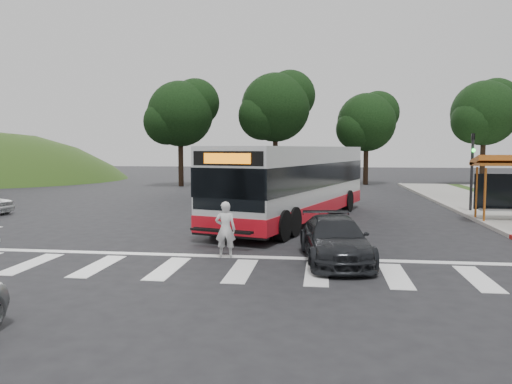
# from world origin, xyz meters

# --- Properties ---
(ground) EXTENTS (140.00, 140.00, 0.00)m
(ground) POSITION_xyz_m (0.00, 0.00, 0.00)
(ground) COLOR black
(ground) RESTS_ON ground
(sidewalk_east) EXTENTS (4.00, 40.00, 0.12)m
(sidewalk_east) POSITION_xyz_m (11.00, 8.00, 0.06)
(sidewalk_east) COLOR gray
(sidewalk_east) RESTS_ON ground
(curb_east) EXTENTS (0.30, 40.00, 0.15)m
(curb_east) POSITION_xyz_m (9.00, 8.00, 0.07)
(curb_east) COLOR #9E9991
(curb_east) RESTS_ON ground
(crosswalk_ladder) EXTENTS (18.00, 2.60, 0.01)m
(crosswalk_ladder) POSITION_xyz_m (0.00, -5.00, 0.01)
(crosswalk_ladder) COLOR silver
(crosswalk_ladder) RESTS_ON ground
(traffic_signal_ne_short) EXTENTS (0.18, 0.37, 4.00)m
(traffic_signal_ne_short) POSITION_xyz_m (9.60, 8.49, 2.48)
(traffic_signal_ne_short) COLOR black
(traffic_signal_ne_short) RESTS_ON ground
(tree_ne_a) EXTENTS (6.16, 5.74, 9.30)m
(tree_ne_a) POSITION_xyz_m (16.08, 28.06, 6.39)
(tree_ne_a) COLOR black
(tree_ne_a) RESTS_ON parking_lot
(tree_north_a) EXTENTS (6.60, 6.15, 10.17)m
(tree_north_a) POSITION_xyz_m (-1.92, 26.07, 6.92)
(tree_north_a) COLOR black
(tree_north_a) RESTS_ON ground
(tree_north_b) EXTENTS (5.72, 5.33, 8.43)m
(tree_north_b) POSITION_xyz_m (6.07, 28.06, 5.66)
(tree_north_b) COLOR black
(tree_north_b) RESTS_ON ground
(tree_north_c) EXTENTS (6.16, 5.74, 9.30)m
(tree_north_c) POSITION_xyz_m (-9.92, 24.06, 6.29)
(tree_north_c) COLOR black
(tree_north_c) RESTS_ON ground
(transit_bus) EXTENTS (6.49, 13.12, 3.33)m
(transit_bus) POSITION_xyz_m (0.94, 4.39, 1.66)
(transit_bus) COLOR silver
(transit_bus) RESTS_ON ground
(pedestrian) EXTENTS (0.63, 0.43, 1.68)m
(pedestrian) POSITION_xyz_m (-0.73, -3.41, 0.84)
(pedestrian) COLOR silver
(pedestrian) RESTS_ON ground
(dark_sedan) EXTENTS (2.31, 4.55, 1.26)m
(dark_sedan) POSITION_xyz_m (2.50, -3.50, 0.63)
(dark_sedan) COLOR black
(dark_sedan) RESTS_ON ground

